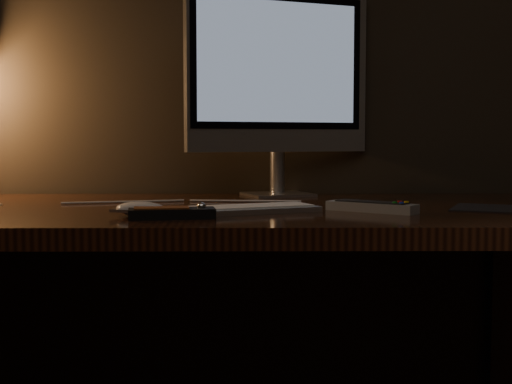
{
  "coord_description": "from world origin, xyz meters",
  "views": [
    {
      "loc": [
        0.07,
        0.29,
        0.9
      ],
      "look_at": [
        0.09,
        1.73,
        0.79
      ],
      "focal_mm": 50.0,
      "sensor_mm": 36.0,
      "label": 1
    }
  ],
  "objects_px": {
    "media_remote": "(172,213)",
    "desk": "(218,259)",
    "monitor": "(278,77)",
    "keyboard": "(229,210)",
    "mouse": "(141,211)",
    "tv_remote": "(372,207)"
  },
  "relations": [
    {
      "from": "tv_remote",
      "to": "desk",
      "type": "bearing_deg",
      "value": -172.74
    },
    {
      "from": "media_remote",
      "to": "mouse",
      "type": "bearing_deg",
      "value": 140.15
    },
    {
      "from": "mouse",
      "to": "tv_remote",
      "type": "xyz_separation_m",
      "value": [
        0.46,
        0.08,
        0.0
      ]
    },
    {
      "from": "desk",
      "to": "keyboard",
      "type": "bearing_deg",
      "value": -81.32
    },
    {
      "from": "keyboard",
      "to": "mouse",
      "type": "relative_size",
      "value": 3.52
    },
    {
      "from": "monitor",
      "to": "media_remote",
      "type": "xyz_separation_m",
      "value": [
        -0.22,
        -0.53,
        -0.3
      ]
    },
    {
      "from": "keyboard",
      "to": "media_remote",
      "type": "distance_m",
      "value": 0.14
    },
    {
      "from": "media_remote",
      "to": "desk",
      "type": "bearing_deg",
      "value": 68.1
    },
    {
      "from": "monitor",
      "to": "desk",
      "type": "bearing_deg",
      "value": -142.92
    },
    {
      "from": "tv_remote",
      "to": "mouse",
      "type": "bearing_deg",
      "value": -133.25
    },
    {
      "from": "desk",
      "to": "media_remote",
      "type": "distance_m",
      "value": 0.34
    },
    {
      "from": "media_remote",
      "to": "tv_remote",
      "type": "height_order",
      "value": "media_remote"
    },
    {
      "from": "mouse",
      "to": "tv_remote",
      "type": "height_order",
      "value": "tv_remote"
    },
    {
      "from": "monitor",
      "to": "media_remote",
      "type": "distance_m",
      "value": 0.65
    },
    {
      "from": "keyboard",
      "to": "monitor",
      "type": "bearing_deg",
      "value": 51.98
    },
    {
      "from": "monitor",
      "to": "media_remote",
      "type": "bearing_deg",
      "value": -132.57
    },
    {
      "from": "media_remote",
      "to": "tv_remote",
      "type": "distance_m",
      "value": 0.42
    },
    {
      "from": "mouse",
      "to": "media_remote",
      "type": "xyz_separation_m",
      "value": [
        0.06,
        -0.04,
        0.0
      ]
    },
    {
      "from": "desk",
      "to": "media_remote",
      "type": "bearing_deg",
      "value": -103.4
    },
    {
      "from": "monitor",
      "to": "tv_remote",
      "type": "xyz_separation_m",
      "value": [
        0.18,
        -0.41,
        -0.3
      ]
    },
    {
      "from": "keyboard",
      "to": "media_remote",
      "type": "height_order",
      "value": "media_remote"
    },
    {
      "from": "desk",
      "to": "keyboard",
      "type": "height_order",
      "value": "keyboard"
    }
  ]
}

